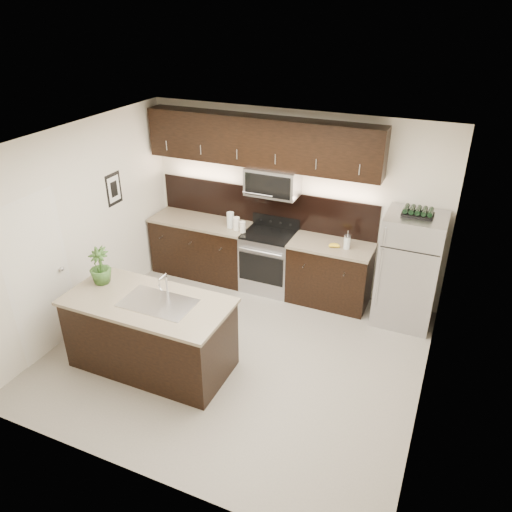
{
  "coord_description": "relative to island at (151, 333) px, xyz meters",
  "views": [
    {
      "loc": [
        2.25,
        -4.54,
        4.07
      ],
      "look_at": [
        0.03,
        0.55,
        1.16
      ],
      "focal_mm": 35.0,
      "sensor_mm": 36.0,
      "label": 1
    }
  ],
  "objects": [
    {
      "name": "canisters",
      "position": [
        0.08,
        2.19,
        0.57
      ],
      "size": [
        0.34,
        0.19,
        0.24
      ],
      "rotation": [
        0.0,
        0.0,
        -0.35
      ],
      "color": "silver",
      "rests_on": "counter_run"
    },
    {
      "name": "island",
      "position": [
        0.0,
        0.0,
        0.0
      ],
      "size": [
        1.96,
        0.96,
        0.94
      ],
      "color": "black",
      "rests_on": "ground"
    },
    {
      "name": "upper_fixtures",
      "position": [
        0.42,
        2.42,
        1.67
      ],
      "size": [
        3.49,
        0.4,
        1.66
      ],
      "color": "black",
      "rests_on": "counter_run"
    },
    {
      "name": "counter_run",
      "position": [
        0.4,
        2.28,
        -0.0
      ],
      "size": [
        3.51,
        0.65,
        0.94
      ],
      "color": "black",
      "rests_on": "ground"
    },
    {
      "name": "wine_rack",
      "position": [
        2.65,
        2.22,
        1.16
      ],
      "size": [
        0.39,
        0.24,
        0.1
      ],
      "color": "black",
      "rests_on": "refrigerator"
    },
    {
      "name": "refrigerator",
      "position": [
        2.65,
        2.22,
        0.32
      ],
      "size": [
        0.77,
        0.69,
        1.59
      ],
      "primitive_type": "cube",
      "color": "#B2B2B7",
      "rests_on": "ground"
    },
    {
      "name": "plant",
      "position": [
        -0.73,
        0.12,
        0.7
      ],
      "size": [
        0.27,
        0.27,
        0.46
      ],
      "primitive_type": "imported",
      "rotation": [
        0.0,
        0.0,
        0.04
      ],
      "color": "#315522",
      "rests_on": "island"
    },
    {
      "name": "sink_faucet",
      "position": [
        0.15,
        0.01,
        0.48
      ],
      "size": [
        0.84,
        0.5,
        0.28
      ],
      "color": "silver",
      "rests_on": "island"
    },
    {
      "name": "bananas",
      "position": [
        1.57,
        2.2,
        0.49
      ],
      "size": [
        0.19,
        0.17,
        0.05
      ],
      "primitive_type": "ellipsoid",
      "rotation": [
        0.0,
        0.0,
        0.33
      ],
      "color": "yellow",
      "rests_on": "counter_run"
    },
    {
      "name": "room_walls",
      "position": [
        0.74,
        0.55,
        1.22
      ],
      "size": [
        4.52,
        4.02,
        2.71
      ],
      "color": "silver",
      "rests_on": "ground"
    },
    {
      "name": "french_press",
      "position": [
        1.78,
        2.23,
        0.57
      ],
      "size": [
        0.09,
        0.09,
        0.27
      ],
      "rotation": [
        0.0,
        0.0,
        -0.43
      ],
      "color": "silver",
      "rests_on": "counter_run"
    },
    {
      "name": "ground",
      "position": [
        0.85,
        0.59,
        -0.47
      ],
      "size": [
        4.5,
        4.5,
        0.0
      ],
      "primitive_type": "plane",
      "color": "gray",
      "rests_on": "ground"
    }
  ]
}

